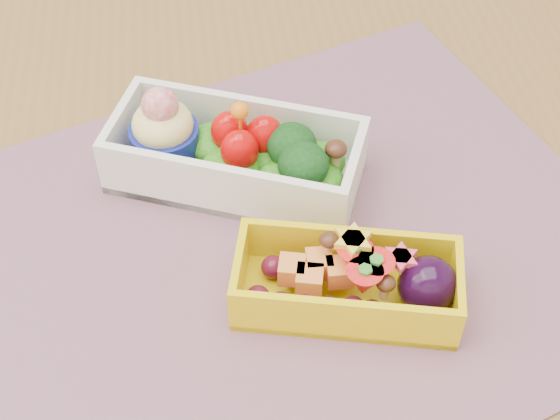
{
  "coord_description": "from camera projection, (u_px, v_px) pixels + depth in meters",
  "views": [
    {
      "loc": [
        0.0,
        -0.36,
        1.19
      ],
      "look_at": [
        0.05,
        -0.0,
        0.79
      ],
      "focal_mm": 52.17,
      "sensor_mm": 36.0,
      "label": 1
    }
  ],
  "objects": [
    {
      "name": "table",
      "position": [
        219.0,
        331.0,
        0.65
      ],
      "size": [
        1.2,
        0.8,
        0.75
      ],
      "color": "brown",
      "rests_on": "ground"
    },
    {
      "name": "placemat",
      "position": [
        270.0,
        253.0,
        0.57
      ],
      "size": [
        0.58,
        0.51,
        0.0
      ],
      "primitive_type": "cube",
      "rotation": [
        0.0,
        0.0,
        0.33
      ],
      "color": "#825971",
      "rests_on": "table"
    },
    {
      "name": "bento_white",
      "position": [
        234.0,
        154.0,
        0.6
      ],
      "size": [
        0.2,
        0.14,
        0.08
      ],
      "rotation": [
        0.0,
        0.0,
        -0.39
      ],
      "color": "white",
      "rests_on": "placemat"
    },
    {
      "name": "bento_yellow",
      "position": [
        352.0,
        282.0,
        0.52
      ],
      "size": [
        0.16,
        0.1,
        0.05
      ],
      "rotation": [
        0.0,
        0.0,
        -0.24
      ],
      "color": "yellow",
      "rests_on": "placemat"
    }
  ]
}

